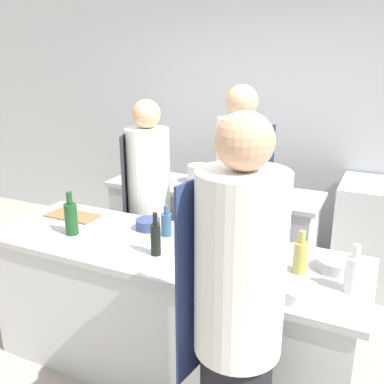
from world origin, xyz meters
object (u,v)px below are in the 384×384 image
Objects in this scene: bottle_sauce at (166,224)px; cup at (271,258)px; bottle_cooking_oil at (156,238)px; bottle_water at (301,256)px; chef_at_prep_near at (237,330)px; bowl_prep_small at (148,224)px; bottle_olive_oil at (354,273)px; chef_at_stove at (239,210)px; bowl_wooden_salad at (227,262)px; bowl_ceramic_blue at (336,265)px; bottle_vinegar at (204,242)px; stockpot at (199,174)px; bottle_wine at (71,218)px; chef_at_pass_far at (149,205)px; bowl_mixing_large at (300,294)px.

cup is (0.72, -0.11, -0.04)m from bottle_sauce.
bottle_water is (0.81, 0.15, -0.01)m from bottle_cooking_oil.
bowl_prep_small is at bearing 57.66° from chef_at_prep_near.
bottle_olive_oil is 2.65× the size of cup.
chef_at_stove is 0.82m from bowl_wooden_salad.
chef_at_stove reaches higher than bowl_ceramic_blue.
bottle_vinegar is 1.17× the size of bowl_prep_small.
chef_at_stove is at bearing 143.37° from bowl_ceramic_blue.
bowl_prep_small is (-0.49, 0.19, -0.04)m from bottle_vinegar.
bottle_sauce is at bearing -13.91° from bowl_prep_small.
bowl_ceramic_blue is (-0.10, 0.19, -0.07)m from bottle_olive_oil.
bottle_olive_oil is 0.66m from bowl_wooden_salad.
stockpot is at bearing 119.76° from bowl_wooden_salad.
bottle_olive_oil is 1.13× the size of stockpot.
bottle_sauce is (0.57, 0.25, -0.03)m from bottle_wine.
bottle_sauce is at bearing -162.00° from chef_at_pass_far.
bottle_water is at bearing -0.12° from chef_at_prep_near.
chef_at_prep_near reaches higher than bowl_mixing_large.
bottle_sauce reaches higher than bowl_mixing_large.
bottle_vinegar is 1.49m from stockpot.
chef_at_stove reaches higher than bowl_prep_small.
bottle_sauce is (-0.30, -0.55, 0.04)m from chef_at_stove.
bowl_prep_small is (-0.16, 0.04, -0.05)m from bottle_sauce.
bowl_prep_small is at bearing 157.45° from bowl_wooden_salad.
bottle_wine reaches higher than bottle_cooking_oil.
bowl_wooden_salad is (0.43, 0.03, -0.07)m from bottle_cooking_oil.
bottle_vinegar is 0.80× the size of bottle_water.
bottle_wine is 1.46m from bottle_water.
bottle_olive_oil is (1.62, -0.74, 0.13)m from chef_at_pass_far.
cup is 1.67m from stockpot.
stockpot is at bearing 128.23° from bowl_mixing_large.
chef_at_stove is at bearing 124.29° from bowl_mixing_large.
chef_at_pass_far is 1.61m from bowl_ceramic_blue.
chef_at_stove is at bearing 42.69° from bottle_wine.
bowl_ceramic_blue is at bearing 68.07° from chef_at_stove.
bottle_cooking_oil is at bearing -0.12° from chef_at_stove.
chef_at_stove is 8.92× the size of bowl_ceramic_blue.
bottle_wine is 0.65m from bottle_cooking_oil.
cup reaches higher than bowl_prep_small.
bowl_prep_small is at bearing -82.69° from stockpot.
chef_at_prep_near is 0.44m from bowl_mixing_large.
bowl_mixing_large is at bearing -51.77° from stockpot.
bowl_mixing_large is at bearing -138.87° from bottle_olive_oil.
bottle_wine reaches higher than cup.
bottle_olive_oil reaches higher than bottle_sauce.
bottle_vinegar is (-0.83, 0.06, -0.02)m from bottle_olive_oil.
bowl_ceramic_blue is 0.59m from bowl_wooden_salad.
bottle_olive_oil is at bearing -3.92° from bottle_vinegar.
bowl_prep_small is at bearing 158.46° from bowl_mixing_large.
cup is at bearing -8.82° from bottle_sauce.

